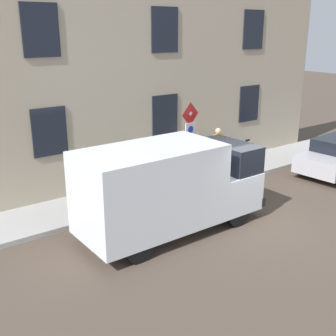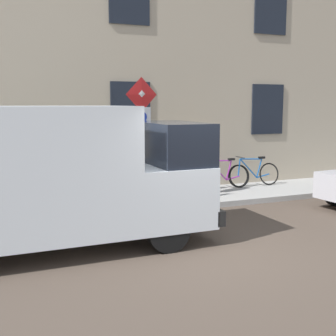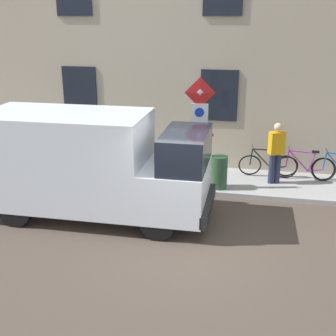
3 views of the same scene
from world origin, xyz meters
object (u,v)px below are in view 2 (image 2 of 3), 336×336
at_px(bicycle_purple, 223,176).
at_px(bicycle_black, 191,178).
at_px(sign_post_stacked, 142,129).
at_px(delivery_van, 54,174).
at_px(pedestrian, 204,160).
at_px(bicycle_blue, 254,174).
at_px(litter_bin, 162,186).

height_order(bicycle_purple, bicycle_black, same).
distance_m(sign_post_stacked, bicycle_purple, 3.49).
bearing_deg(delivery_van, pedestrian, 32.00).
bearing_deg(pedestrian, bicycle_blue, 82.06).
distance_m(delivery_van, bicycle_purple, 6.12).
height_order(pedestrian, litter_bin, pedestrian).
height_order(delivery_van, pedestrian, delivery_van).
xyz_separation_m(delivery_van, bicycle_black, (3.22, -4.12, -0.82)).
height_order(bicycle_purple, litter_bin, litter_bin).
xyz_separation_m(delivery_van, litter_bin, (2.05, -2.81, -0.74)).
distance_m(bicycle_blue, bicycle_black, 2.04).
bearing_deg(sign_post_stacked, litter_bin, -75.12).
bearing_deg(bicycle_purple, litter_bin, 27.20).
xyz_separation_m(bicycle_purple, bicycle_black, (-0.00, 1.02, 0.00)).
height_order(bicycle_blue, pedestrian, pedestrian).
relative_size(bicycle_blue, bicycle_purple, 1.00).
bearing_deg(pedestrian, sign_post_stacked, -90.25).
distance_m(sign_post_stacked, bicycle_blue, 4.37).
bearing_deg(sign_post_stacked, bicycle_blue, -71.36).
height_order(delivery_van, bicycle_purple, delivery_van).
xyz_separation_m(bicycle_blue, bicycle_black, (-0.00, 2.04, 0.00)).
distance_m(bicycle_black, litter_bin, 1.76).
bearing_deg(bicycle_black, litter_bin, 36.49).
distance_m(sign_post_stacked, delivery_van, 3.02).
bearing_deg(litter_bin, pedestrian, -65.17).
bearing_deg(sign_post_stacked, delivery_van, 130.20).
bearing_deg(delivery_van, bicycle_purple, 31.53).
bearing_deg(litter_bin, bicycle_black, -48.24).
bearing_deg(delivery_van, bicycle_black, 37.48).
relative_size(bicycle_blue, litter_bin, 1.90).
distance_m(delivery_van, bicycle_blue, 7.00).
bearing_deg(bicycle_purple, bicycle_blue, -179.46).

